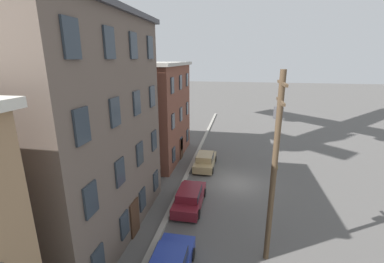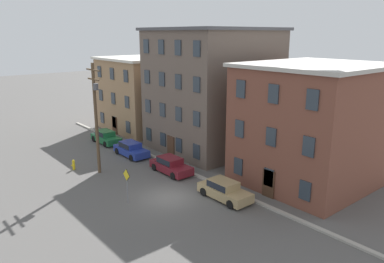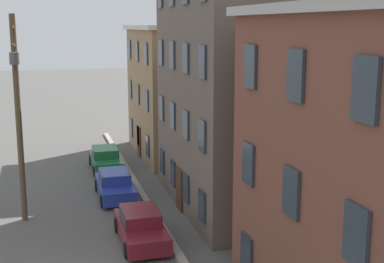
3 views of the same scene
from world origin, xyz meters
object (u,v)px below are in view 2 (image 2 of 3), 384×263
car_blue (131,149)px  car_maroon (171,165)px  car_green (106,137)px  caution_sign (127,180)px  utility_pole (96,113)px  fire_hydrant (74,165)px  car_tan (224,189)px

car_blue → car_maroon: size_ratio=1.00×
car_green → car_blue: (5.94, -0.18, 0.00)m
caution_sign → car_green: bearing=158.4°
utility_pole → fire_hydrant: (-2.24, -1.51, -5.04)m
utility_pole → caution_sign: bearing=-10.0°
car_maroon → car_tan: same height
car_green → car_maroon: same height
utility_pole → fire_hydrant: utility_pole is taller
caution_sign → utility_pole: utility_pole is taller
car_maroon → fire_hydrant: bearing=-134.4°
car_blue → caution_sign: size_ratio=1.63×
car_maroon → utility_pole: (-4.11, -4.99, 4.78)m
car_blue → fire_hydrant: bearing=-88.3°
car_green → utility_pole: (8.36, -4.90, 4.78)m
car_green → car_maroon: bearing=0.4°
car_blue → car_tan: size_ratio=1.00×
fire_hydrant → utility_pole: bearing=34.0°
caution_sign → car_blue: bearing=148.1°
car_blue → utility_pole: 7.14m
fire_hydrant → car_blue: bearing=91.7°
car_maroon → car_tan: 7.07m
car_tan → caution_sign: caution_sign is taller
car_green → fire_hydrant: bearing=-46.3°
car_green → caution_sign: caution_sign is taller
car_green → car_tan: (19.55, -0.08, 0.00)m
car_maroon → utility_pole: utility_pole is taller
car_blue → car_maroon: bearing=2.4°
utility_pole → car_maroon: bearing=50.5°
utility_pole → car_blue: bearing=117.2°
car_green → caution_sign: bearing=-21.6°
car_green → fire_hydrant: size_ratio=4.58×
car_maroon → car_tan: size_ratio=1.00×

